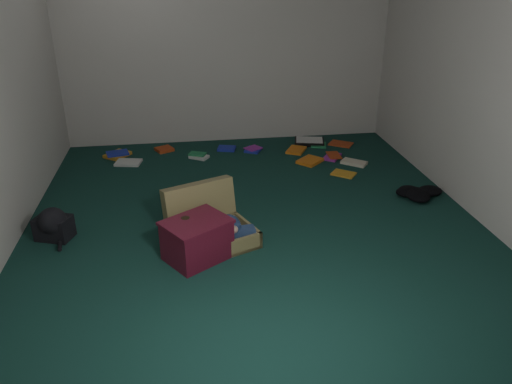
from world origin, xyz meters
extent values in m
plane|color=#13372F|center=(0.00, 0.00, 0.00)|extent=(4.50, 4.50, 0.00)
plane|color=silver|center=(0.00, 2.25, 1.30)|extent=(4.50, 0.00, 4.50)
plane|color=silver|center=(0.00, -2.25, 1.30)|extent=(4.50, 0.00, 4.50)
plane|color=silver|center=(2.00, 0.00, 1.30)|extent=(0.00, 4.50, 4.50)
cube|color=olive|center=(-0.37, -0.40, 0.07)|extent=(0.74, 0.65, 0.14)
cube|color=beige|center=(-0.37, -0.40, 0.04)|extent=(0.67, 0.58, 0.02)
cube|color=olive|center=(-0.48, -0.13, 0.22)|extent=(0.65, 0.41, 0.46)
cube|color=white|center=(-0.38, -0.42, 0.15)|extent=(0.31, 0.27, 0.20)
sphere|color=tan|center=(-0.55, -0.52, 0.21)|extent=(0.17, 0.17, 0.17)
ellipsoid|color=black|center=(-0.60, -0.49, 0.24)|extent=(0.22, 0.23, 0.19)
ellipsoid|color=navy|center=(-0.26, -0.36, 0.15)|extent=(0.20, 0.23, 0.19)
cube|color=navy|center=(-0.29, -0.48, 0.14)|extent=(0.25, 0.24, 0.12)
cube|color=navy|center=(-0.16, -0.44, 0.12)|extent=(0.22, 0.12, 0.10)
sphere|color=white|center=(-0.09, -0.38, 0.10)|extent=(0.10, 0.10, 0.10)
sphere|color=white|center=(-0.07, -0.44, 0.10)|extent=(0.09, 0.09, 0.09)
cylinder|color=tan|center=(-0.29, -0.51, 0.19)|extent=(0.17, 0.11, 0.06)
cube|color=#581124|center=(-0.52, -0.55, 0.15)|extent=(0.58, 0.55, 0.31)
cube|color=#581124|center=(-0.52, -0.55, 0.32)|extent=(0.61, 0.58, 0.02)
cube|color=black|center=(1.00, 1.95, 0.02)|extent=(0.42, 0.35, 0.05)
cube|color=white|center=(1.00, 1.95, 0.05)|extent=(0.38, 0.31, 0.01)
cube|color=gold|center=(-1.38, 1.84, 0.01)|extent=(0.22, 0.17, 0.02)
cube|color=#BB3F18|center=(-0.83, 1.95, 0.01)|extent=(0.28, 0.27, 0.02)
cube|color=white|center=(-0.42, 1.63, 0.01)|extent=(0.22, 0.26, 0.02)
cube|color=#202DB2|center=(0.25, 1.78, 0.01)|extent=(0.24, 0.27, 0.02)
cube|color=orange|center=(0.77, 1.69, 0.01)|extent=(0.28, 0.26, 0.02)
cube|color=#24844B|center=(1.10, 1.85, 0.01)|extent=(0.24, 0.19, 0.02)
cube|color=purple|center=(1.15, 1.41, 0.01)|extent=(0.28, 0.27, 0.02)
cube|color=beige|center=(1.34, 1.18, 0.01)|extent=(0.21, 0.25, 0.02)
cube|color=gold|center=(1.13, 0.90, 0.01)|extent=(0.25, 0.27, 0.02)
cube|color=#BB3F18|center=(1.39, 1.85, 0.01)|extent=(0.28, 0.25, 0.02)
cube|color=white|center=(-1.23, 1.58, 0.01)|extent=(0.25, 0.20, 0.02)
cube|color=#202DB2|center=(-0.07, 1.87, 0.01)|extent=(0.28, 0.28, 0.02)
cube|color=orange|center=(0.85, 1.31, 0.01)|extent=(0.19, 0.24, 0.02)
camera|label=1|loc=(-0.56, -3.93, 2.13)|focal=35.00mm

